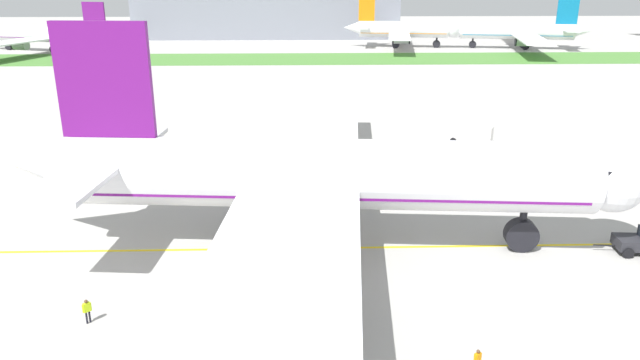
# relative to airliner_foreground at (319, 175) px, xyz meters

# --- Properties ---
(ground_plane) EXTENTS (600.00, 600.00, 0.00)m
(ground_plane) POSITION_rel_airliner_foreground_xyz_m (-2.67, -3.07, -6.35)
(ground_plane) COLOR #ADAAA5
(ground_plane) RESTS_ON ground
(apron_taxi_line) EXTENTS (280.00, 0.36, 0.01)m
(apron_taxi_line) POSITION_rel_airliner_foreground_xyz_m (-2.67, -0.62, -6.35)
(apron_taxi_line) COLOR yellow
(apron_taxi_line) RESTS_ON ground
(grass_median_strip) EXTENTS (320.00, 24.00, 0.10)m
(grass_median_strip) POSITION_rel_airliner_foreground_xyz_m (-2.67, 120.07, -6.30)
(grass_median_strip) COLOR #4C8438
(grass_median_strip) RESTS_ON ground
(airliner_foreground) EXTENTS (53.14, 83.62, 18.72)m
(airliner_foreground) POSITION_rel_airliner_foreground_xyz_m (0.00, 0.00, 0.00)
(airliner_foreground) COLOR white
(airliner_foreground) RESTS_ON ground
(ground_crew_wingwalker_port) EXTENTS (0.48, 0.43, 1.60)m
(ground_crew_wingwalker_port) POSITION_rel_airliner_foreground_xyz_m (8.69, -17.75, -5.38)
(ground_crew_wingwalker_port) COLOR black
(ground_crew_wingwalker_port) RESTS_ON ground
(ground_crew_marshaller_front) EXTENTS (0.52, 0.49, 1.76)m
(ground_crew_marshaller_front) POSITION_rel_airliner_foreground_xyz_m (-15.82, -11.69, -5.29)
(ground_crew_marshaller_front) COLOR black
(ground_crew_marshaller_front) RESTS_ON ground
(service_truck_baggage_loader) EXTENTS (6.18, 4.60, 2.57)m
(service_truck_baggage_loader) POSITION_rel_airliner_foreground_xyz_m (21.76, 31.95, -4.92)
(service_truck_baggage_loader) COLOR white
(service_truck_baggage_loader) RESTS_ON ground
(parked_airliner_far_left) EXTENTS (46.78, 76.46, 14.73)m
(parked_airliner_far_left) POSITION_rel_airliner_foreground_xyz_m (-76.79, 138.35, -1.35)
(parked_airliner_far_left) COLOR white
(parked_airliner_far_left) RESTS_ON ground
(parked_airliner_far_centre) EXTENTS (36.85, 55.96, 16.16)m
(parked_airliner_far_centre) POSITION_rel_airliner_foreground_xyz_m (30.58, 147.23, -0.89)
(parked_airliner_far_centre) COLOR white
(parked_airliner_far_centre) RESTS_ON ground
(parked_airliner_far_right) EXTENTS (42.33, 66.83, 15.37)m
(parked_airliner_far_right) POSITION_rel_airliner_foreground_xyz_m (66.35, 141.79, -1.14)
(parked_airliner_far_right) COLOR white
(parked_airliner_far_right) RESTS_ON ground
(terminal_building) EXTENTS (95.10, 20.00, 18.00)m
(terminal_building) POSITION_rel_airliner_foreground_xyz_m (-13.89, 180.27, 2.65)
(terminal_building) COLOR gray
(terminal_building) RESTS_ON ground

